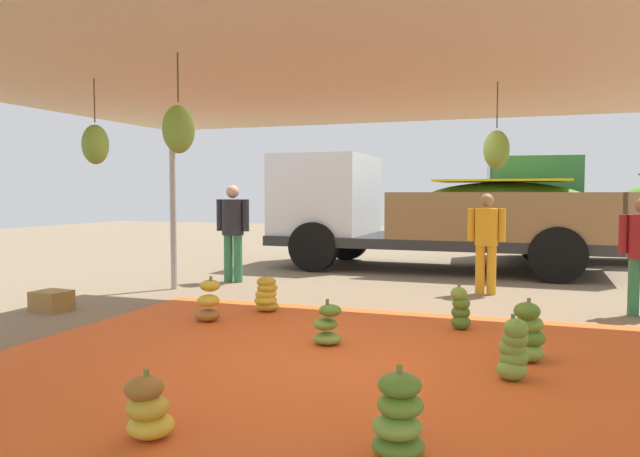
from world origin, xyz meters
The scene contains 16 objects.
ground_plane centered at (0.00, 3.00, 0.00)m, with size 40.00×40.00×0.00m, color #7F6B51.
tarp_orange centered at (0.00, 0.00, 0.01)m, with size 6.49×5.26×0.01m, color #E05B23.
tent_canopy centered at (-0.01, -0.09, 2.61)m, with size 8.00×7.00×2.69m.
banana_bunch_0 centered at (1.02, 1.80, 0.24)m, with size 0.31×0.32×0.53m.
banana_bunch_1 centered at (1.66, 0.00, 0.26)m, with size 0.33×0.35×0.56m.
banana_bunch_2 centered at (-1.55, 2.02, 0.23)m, with size 0.41×0.43×0.52m.
banana_bunch_3 centered at (-0.54, -2.07, 0.20)m, with size 0.41×0.41×0.45m.
banana_bunch_4 centered at (-1.98, 1.24, 0.24)m, with size 0.39×0.39×0.55m.
banana_bunch_5 centered at (-0.21, 0.61, 0.21)m, with size 0.39×0.38×0.48m.
banana_bunch_7 centered at (1.05, -1.83, 0.25)m, with size 0.43×0.43×0.57m.
banana_bunch_8 centered at (1.77, 0.66, 0.27)m, with size 0.41×0.44×0.60m.
cargo_truck_main centered at (-0.32, 7.27, 1.22)m, with size 6.80×2.63×2.40m.
cargo_truck_far centered at (4.05, 10.01, 1.26)m, with size 7.05×2.98×2.40m.
worker_1 centered at (1.11, 4.46, 0.92)m, with size 0.58×0.35×1.58m.
worker_2 centered at (-3.24, 4.33, 1.01)m, with size 0.63×0.39×1.72m.
crate_0 centered at (-4.34, 1.16, 0.13)m, with size 0.45×0.40×0.27m, color olive.
Camera 1 is at (1.79, -5.35, 1.60)m, focal length 34.21 mm.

